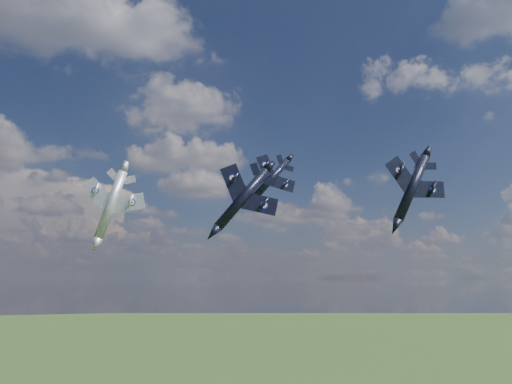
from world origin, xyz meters
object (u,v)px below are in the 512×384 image
object	(u,v)px
jet_lead_navy	(243,198)
jet_left_silver	(111,204)
jet_high_navy	(271,179)
jet_right_navy	(412,188)

from	to	relation	value
jet_lead_navy	jet_left_silver	distance (m)	21.01
jet_lead_navy	jet_high_navy	world-z (taller)	jet_high_navy
jet_lead_navy	jet_right_navy	size ratio (longest dim) A/B	1.10
jet_lead_navy	jet_high_navy	xyz separation A→B (m)	(8.55, 12.06, 5.77)
jet_high_navy	jet_right_navy	bearing A→B (deg)	-60.66
jet_lead_navy	jet_high_navy	bearing A→B (deg)	63.15
jet_lead_navy	jet_right_navy	distance (m)	24.56
jet_right_navy	jet_left_silver	size ratio (longest dim) A/B	0.94
jet_high_navy	jet_left_silver	world-z (taller)	jet_high_navy
jet_right_navy	jet_left_silver	distance (m)	45.56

